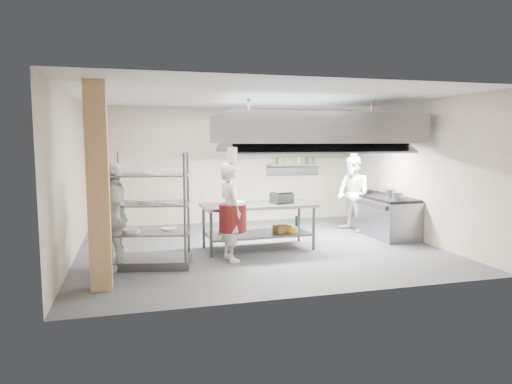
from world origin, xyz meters
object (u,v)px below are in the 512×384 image
object	(u,v)px
chef_line	(353,194)
cooking_range	(382,216)
island	(258,226)
griddle	(282,198)
stockpot	(390,193)
pass_rack	(151,210)
chef_plating	(114,216)
chef_head	(230,212)

from	to	relation	value
chef_line	cooking_range	bearing A→B (deg)	29.47
island	griddle	size ratio (longest dim) A/B	5.58
island	stockpot	xyz separation A→B (m)	(3.16, 0.35, 0.53)
stockpot	griddle	bearing A→B (deg)	-172.98
griddle	stockpot	distance (m)	2.69
griddle	pass_rack	bearing A→B (deg)	-178.66
chef_plating	griddle	distance (m)	3.30
pass_rack	griddle	world-z (taller)	pass_rack
chef_head	chef_line	world-z (taller)	chef_line
chef_line	chef_plating	xyz separation A→B (m)	(-5.34, -1.91, 0.01)
cooking_range	chef_head	bearing A→B (deg)	-160.87
cooking_range	chef_head	xyz separation A→B (m)	(-3.83, -1.33, 0.46)
cooking_range	chef_plating	xyz separation A→B (m)	(-5.82, -1.41, 0.49)
chef_head	chef_plating	xyz separation A→B (m)	(-1.99, -0.09, 0.02)
cooking_range	stockpot	xyz separation A→B (m)	(0.05, -0.26, 0.57)
island	cooking_range	world-z (taller)	island
chef_head	chef_line	xyz separation A→B (m)	(3.35, 1.82, 0.02)
chef_line	griddle	xyz separation A→B (m)	(-2.14, -1.08, 0.11)
chef_line	stockpot	world-z (taller)	chef_line
pass_rack	cooking_range	world-z (taller)	pass_rack
cooking_range	chef_line	bearing A→B (deg)	134.14
stockpot	chef_plating	bearing A→B (deg)	-168.86
island	chef_line	size ratio (longest dim) A/B	1.23
chef_line	island	bearing A→B (deg)	-81.88
cooking_range	stockpot	distance (m)	0.63
pass_rack	griddle	size ratio (longest dim) A/B	4.93
pass_rack	chef_plating	bearing A→B (deg)	-160.92
pass_rack	chef_head	bearing A→B (deg)	11.70
cooking_range	griddle	xyz separation A→B (m)	(-2.62, -0.59, 0.59)
chef_head	pass_rack	bearing A→B (deg)	80.03
pass_rack	chef_head	xyz separation A→B (m)	(1.38, 0.00, -0.10)
pass_rack	chef_plating	distance (m)	0.61
griddle	stockpot	xyz separation A→B (m)	(2.67, 0.33, -0.02)
stockpot	chef_head	bearing A→B (deg)	-164.58
chef_plating	griddle	world-z (taller)	chef_plating
chef_line	chef_plating	bearing A→B (deg)	-85.00
island	chef_line	xyz separation A→B (m)	(2.63, 1.11, 0.45)
griddle	cooking_range	bearing A→B (deg)	-2.02
island	chef_head	xyz separation A→B (m)	(-0.72, -0.72, 0.43)
chef_line	chef_plating	distance (m)	5.67
chef_head	chef_line	size ratio (longest dim) A/B	0.98
island	cooking_range	bearing A→B (deg)	9.35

